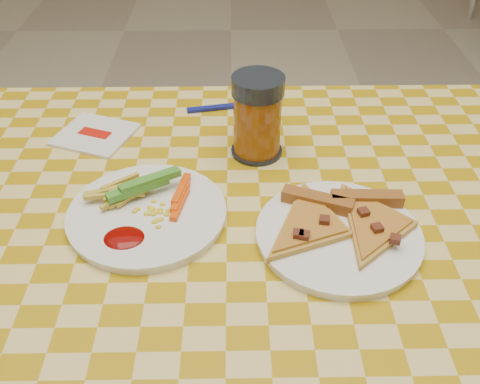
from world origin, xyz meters
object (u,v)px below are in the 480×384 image
table (228,263)px  plate_right (338,236)px  plate_left (147,215)px  drink_glass (257,117)px

table → plate_right: plate_right is taller
plate_left → drink_glass: size_ratio=1.61×
plate_right → drink_glass: size_ratio=1.61×
table → plate_right: bearing=-10.0°
plate_left → plate_right: size_ratio=1.00×
table → plate_left: plate_left is taller
plate_left → plate_right: (0.28, -0.05, 0.00)m
drink_glass → plate_left: bearing=-134.4°
plate_right → plate_left: bearing=169.9°
plate_left → drink_glass: 0.25m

